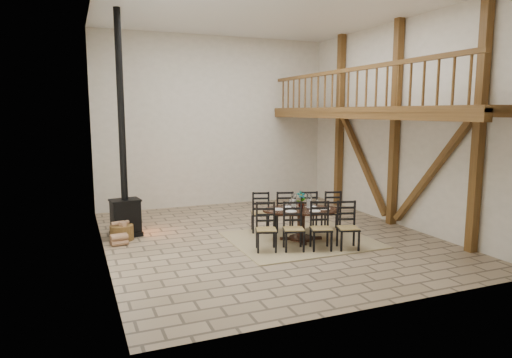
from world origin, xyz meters
name	(u,v)px	position (x,y,z in m)	size (l,w,h in m)	color
ground	(268,237)	(0.00, 0.00, 0.00)	(8.00, 8.00, 0.00)	#998266
room_shell	(317,102)	(1.19, 0.00, 3.01)	(7.02, 8.02, 5.01)	silver
rug	(301,240)	(0.57, -0.49, 0.01)	(3.00, 2.50, 0.02)	#9E8665
dining_table	(301,224)	(0.57, -0.49, 0.36)	(2.57, 2.43, 1.09)	black
wood_stove	(124,187)	(-2.95, 1.33, 1.13)	(0.72, 0.59, 5.00)	black
log_basket	(122,232)	(-3.08, 1.01, 0.18)	(0.51, 0.51, 0.42)	brown
log_stack	(119,240)	(-3.18, 0.62, 0.12)	(0.37, 0.27, 0.24)	tan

